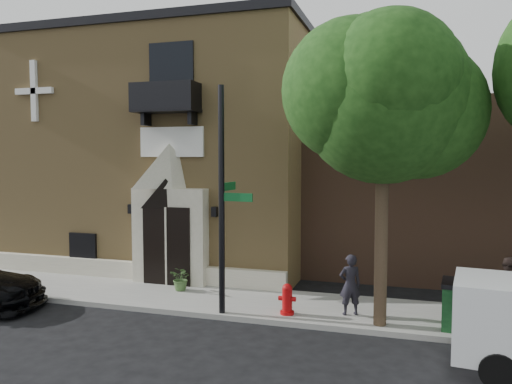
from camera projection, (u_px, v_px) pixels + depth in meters
ground at (159, 314)px, 13.96m from camera, size 120.00×120.00×0.00m
sidewalk at (212, 300)px, 15.10m from camera, size 42.00×3.00×0.15m
church at (182, 152)px, 22.10m from camera, size 12.20×11.01×9.30m
street_tree_left at (385, 96)px, 12.13m from camera, size 4.97×4.38×7.77m
street_sign at (223, 200)px, 13.41m from camera, size 0.98×0.99×6.15m
fire_hydrant at (287, 299)px, 13.46m from camera, size 0.48×0.38×0.84m
dumpster at (481, 307)px, 12.15m from camera, size 1.90×1.20×1.18m
planter at (181, 278)px, 15.86m from camera, size 0.81×0.74×0.77m
pedestrian_near at (350, 285)px, 13.38m from camera, size 0.71×0.61×1.65m
pedestrian_far at (510, 290)px, 12.73m from camera, size 0.78×0.92×1.70m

